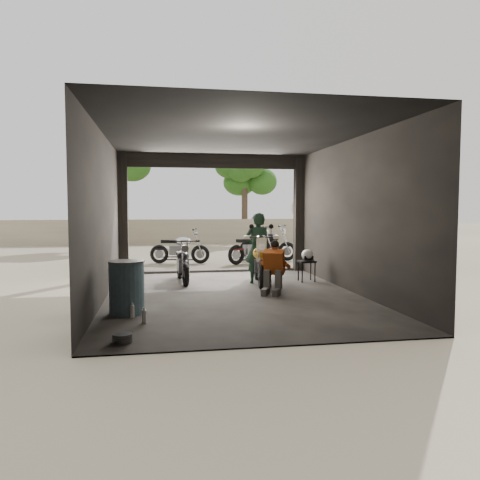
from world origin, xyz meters
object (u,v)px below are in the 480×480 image
object	(u,v)px
sign_post	(302,219)
rider	(258,248)
outside_bike_b	(253,245)
stool	(307,264)
outside_bike_c	(267,242)
mechanic	(273,269)
outside_bike_a	(180,246)
helmet	(307,255)
oil_drum	(127,288)
main_bike	(259,259)
left_bike	(182,261)

from	to	relation	value
sign_post	rider	bearing A→B (deg)	-135.07
outside_bike_b	stool	size ratio (longest dim) A/B	3.35
outside_bike_c	mechanic	bearing A→B (deg)	-161.20
outside_bike_b	rider	bearing A→B (deg)	140.87
outside_bike_a	rider	distance (m)	4.59
outside_bike_b	outside_bike_c	xyz separation A→B (m)	(0.66, 0.83, 0.01)
outside_bike_c	stool	distance (m)	4.79
helmet	oil_drum	size ratio (longest dim) A/B	0.33
main_bike	helmet	distance (m)	1.25
outside_bike_a	mechanic	xyz separation A→B (m)	(1.65, -5.67, -0.03)
mechanic	oil_drum	size ratio (longest dim) A/B	1.19
oil_drum	rider	bearing A→B (deg)	44.32
main_bike	outside_bike_c	xyz separation A→B (m)	(1.35, 4.97, 0.01)
main_bike	sign_post	size ratio (longest dim) A/B	0.83
stool	sign_post	size ratio (longest dim) A/B	0.24
oil_drum	main_bike	bearing A→B (deg)	42.63
outside_bike_c	rider	xyz separation A→B (m)	(-1.36, -4.82, 0.23)
mechanic	stool	size ratio (longest dim) A/B	2.06
main_bike	left_bike	xyz separation A→B (m)	(-1.73, 0.60, -0.07)
outside_bike_a	mechanic	world-z (taller)	outside_bike_a
rider	outside_bike_c	bearing A→B (deg)	-103.99
main_bike	rider	distance (m)	0.28
helmet	stool	bearing A→B (deg)	-106.65
outside_bike_a	helmet	bearing A→B (deg)	-134.22
mechanic	stool	distance (m)	1.84
main_bike	outside_bike_a	distance (m)	4.72
helmet	sign_post	xyz separation A→B (m)	(0.88, 3.23, 0.76)
rider	outside_bike_a	bearing A→B (deg)	-67.58
mechanic	helmet	bearing A→B (deg)	76.34
sign_post	outside_bike_c	bearing A→B (deg)	104.21
left_bike	outside_bike_b	distance (m)	4.29
rider	left_bike	bearing A→B (deg)	-13.02
sign_post	outside_bike_a	bearing A→B (deg)	152.88
oil_drum	outside_bike_c	bearing A→B (deg)	61.17
sign_post	mechanic	bearing A→B (deg)	-126.47
main_bike	stool	bearing A→B (deg)	16.16
oil_drum	sign_post	bearing A→B (deg)	50.86
outside_bike_b	helmet	bearing A→B (deg)	158.62
main_bike	helmet	size ratio (longest dim) A/B	6.02
left_bike	rider	size ratio (longest dim) A/B	0.93
left_bike	helmet	size ratio (longest dim) A/B	5.24
outside_bike_a	sign_post	bearing A→B (deg)	-93.00
oil_drum	sign_post	world-z (taller)	sign_post
stool	outside_bike_a	bearing A→B (deg)	123.55
outside_bike_c	rider	size ratio (longest dim) A/B	1.06
outside_bike_b	mechanic	xyz separation A→B (m)	(-0.67, -5.37, -0.05)
stool	sign_post	distance (m)	3.54
left_bike	rider	bearing A→B (deg)	-18.54
oil_drum	stool	bearing A→B (deg)	34.65
main_bike	mechanic	size ratio (longest dim) A/B	1.65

